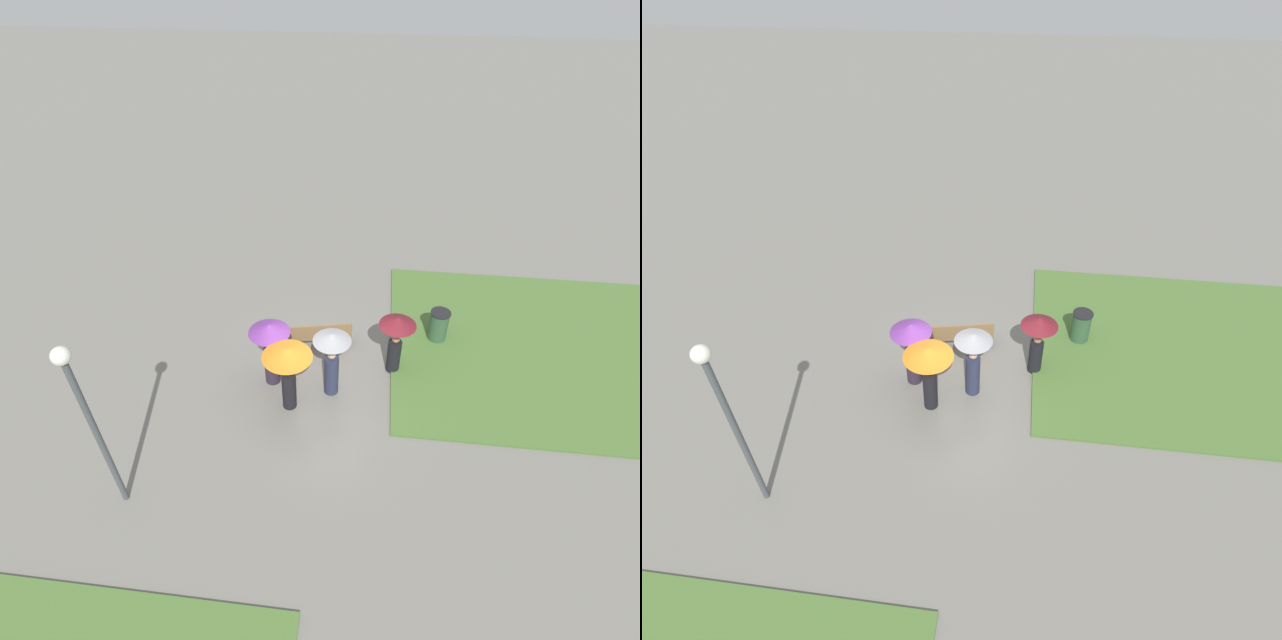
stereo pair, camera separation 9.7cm
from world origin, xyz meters
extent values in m
plane|color=slate|center=(0.00, 0.00, 0.00)|extent=(90.00, 90.00, 0.00)
cube|color=#4C7033|center=(-6.59, -1.91, 0.03)|extent=(9.44, 6.87, 0.06)
cube|color=brown|center=(0.17, -1.35, 0.42)|extent=(1.88, 0.78, 0.05)
cube|color=brown|center=(0.14, -1.17, 0.68)|extent=(1.81, 0.42, 0.45)
cube|color=#232326|center=(-0.63, -1.51, 0.20)|extent=(0.15, 0.39, 0.40)
cube|color=#232326|center=(0.97, -1.18, 0.20)|extent=(0.15, 0.39, 0.40)
cylinder|color=#474C51|center=(3.59, 3.73, 1.98)|extent=(0.12, 0.12, 3.95)
sphere|color=white|center=(3.59, 3.73, 4.11)|extent=(0.32, 0.32, 0.32)
cylinder|color=#335638|center=(-3.13, -2.02, 0.47)|extent=(0.52, 0.52, 0.94)
cylinder|color=black|center=(-3.13, -2.02, 0.95)|extent=(0.56, 0.56, 0.03)
cylinder|color=black|center=(-1.90, -0.68, 0.49)|extent=(0.50, 0.50, 0.97)
sphere|color=#997051|center=(-1.90, -0.68, 1.08)|extent=(0.21, 0.21, 0.21)
cylinder|color=#4C4C4F|center=(-1.90, -0.68, 1.36)|extent=(0.02, 0.02, 0.35)
cone|color=maroon|center=(-1.90, -0.68, 1.66)|extent=(0.94, 0.94, 0.25)
cylinder|color=#2D2333|center=(1.17, 0.08, 0.55)|extent=(0.53, 0.53, 1.09)
sphere|color=beige|center=(1.17, 0.08, 1.20)|extent=(0.21, 0.21, 0.21)
cylinder|color=#4C4C4F|center=(1.17, 0.08, 1.48)|extent=(0.02, 0.02, 0.35)
cone|color=#703389|center=(1.17, 0.08, 1.77)|extent=(1.02, 1.02, 0.24)
cylinder|color=black|center=(0.60, 0.87, 0.55)|extent=(0.36, 0.36, 1.11)
sphere|color=tan|center=(0.60, 0.87, 1.21)|extent=(0.21, 0.21, 0.21)
cylinder|color=#4C4C4F|center=(0.60, 0.87, 1.49)|extent=(0.02, 0.02, 0.35)
cone|color=orange|center=(0.60, 0.87, 1.79)|extent=(1.17, 1.17, 0.24)
cylinder|color=#282D47|center=(-0.36, 0.27, 0.58)|extent=(0.43, 0.43, 1.16)
sphere|color=tan|center=(-0.36, 0.27, 1.26)|extent=(0.21, 0.21, 0.21)
cylinder|color=#4C4C4F|center=(-0.36, 0.27, 1.54)|extent=(0.02, 0.02, 0.35)
cone|color=gray|center=(-0.36, 0.27, 1.82)|extent=(0.91, 0.91, 0.21)
camera|label=1|loc=(-1.07, 8.81, 9.53)|focal=28.00mm
camera|label=2|loc=(-1.16, 8.80, 9.53)|focal=28.00mm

